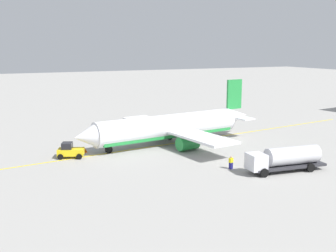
% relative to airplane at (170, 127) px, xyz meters
% --- Properties ---
extents(ground_plane, '(400.00, 400.00, 0.00)m').
position_rel_airplane_xyz_m(ground_plane, '(0.47, 0.06, -2.75)').
color(ground_plane, '#9E9B96').
extents(airplane, '(32.92, 27.17, 9.85)m').
position_rel_airplane_xyz_m(airplane, '(0.00, 0.00, 0.00)').
color(airplane, white).
rests_on(airplane, ground).
extents(fuel_tanker, '(10.77, 3.77, 3.15)m').
position_rel_airplane_xyz_m(fuel_tanker, '(-6.54, 19.72, -1.02)').
color(fuel_tanker, '#2D2D33').
rests_on(fuel_tanker, ground).
extents(pushback_tug, '(4.09, 3.41, 2.20)m').
position_rel_airplane_xyz_m(pushback_tug, '(16.52, 1.49, -1.74)').
color(pushback_tug, yellow).
rests_on(pushback_tug, ground).
extents(refueling_worker, '(0.59, 0.48, 1.71)m').
position_rel_airplane_xyz_m(refueling_worker, '(-1.01, 15.88, -1.93)').
color(refueling_worker, navy).
rests_on(refueling_worker, ground).
extents(safety_cone_nose, '(0.58, 0.58, 0.65)m').
position_rel_airplane_xyz_m(safety_cone_nose, '(13.85, -0.46, -2.42)').
color(safety_cone_nose, '#F2590F').
rests_on(safety_cone_nose, ground).
extents(safety_cone_wingtip, '(0.60, 0.60, 0.67)m').
position_rel_airplane_xyz_m(safety_cone_wingtip, '(14.71, -0.51, -2.41)').
color(safety_cone_wingtip, '#F2590F').
rests_on(safety_cone_wingtip, ground).
extents(taxi_line_marking, '(84.69, 11.52, 0.01)m').
position_rel_airplane_xyz_m(taxi_line_marking, '(0.47, 0.06, -2.74)').
color(taxi_line_marking, yellow).
rests_on(taxi_line_marking, ground).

